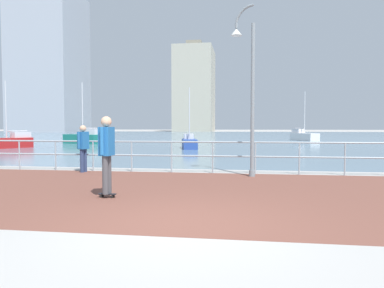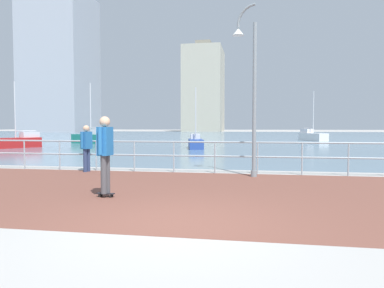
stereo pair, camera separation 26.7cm
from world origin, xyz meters
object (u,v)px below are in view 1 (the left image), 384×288
object	(u,v)px
lamppost	(248,82)
sailboat_navy	(189,143)
sailboat_teal	(303,136)
sailboat_yellow	(84,138)
skateboarder	(107,149)
sailboat_ivory	(9,142)
bystander	(83,145)

from	to	relation	value
lamppost	sailboat_navy	world-z (taller)	lamppost
sailboat_teal	sailboat_yellow	world-z (taller)	sailboat_yellow
sailboat_teal	sailboat_navy	xyz separation A→B (m)	(-10.33, -15.30, -0.10)
skateboarder	sailboat_navy	xyz separation A→B (m)	(-0.76, 17.38, -0.67)
lamppost	skateboarder	distance (m)	5.27
skateboarder	sailboat_yellow	bearing A→B (deg)	116.02
lamppost	sailboat_yellow	bearing A→B (deg)	126.92
sailboat_teal	sailboat_ivory	bearing A→B (deg)	-144.04
skateboarder	sailboat_ivory	xyz separation A→B (m)	(-13.61, 15.88, -0.62)
sailboat_yellow	bystander	bearing A→B (deg)	-65.12
sailboat_navy	sailboat_ivory	bearing A→B (deg)	-173.30
skateboarder	bystander	distance (m)	4.71
lamppost	sailboat_teal	distance (m)	29.67
lamppost	skateboarder	bearing A→B (deg)	-128.88
skateboarder	sailboat_navy	distance (m)	17.41
bystander	sailboat_navy	bearing A→B (deg)	82.89
skateboarder	sailboat_teal	bearing A→B (deg)	73.68
sailboat_navy	skateboarder	bearing A→B (deg)	-87.50
lamppost	sailboat_yellow	world-z (taller)	sailboat_yellow
sailboat_navy	sailboat_ivory	size ratio (longest dim) A/B	0.89
lamppost	sailboat_navy	distance (m)	14.31
lamppost	bystander	size ratio (longest dim) A/B	3.32
skateboarder	sailboat_ivory	distance (m)	20.92
bystander	sailboat_teal	size ratio (longest dim) A/B	0.30
sailboat_teal	sailboat_navy	distance (m)	18.46
lamppost	skateboarder	xyz separation A→B (m)	(-3.09, -3.84, -1.86)
skateboarder	sailboat_navy	size ratio (longest dim) A/B	0.42
skateboarder	bystander	xyz separation A→B (m)	(-2.43, 4.03, -0.14)
sailboat_navy	sailboat_ivory	xyz separation A→B (m)	(-12.85, -1.51, 0.05)
lamppost	bystander	world-z (taller)	lamppost
lamppost	sailboat_ivory	size ratio (longest dim) A/B	1.11
sailboat_navy	bystander	bearing A→B (deg)	-97.11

